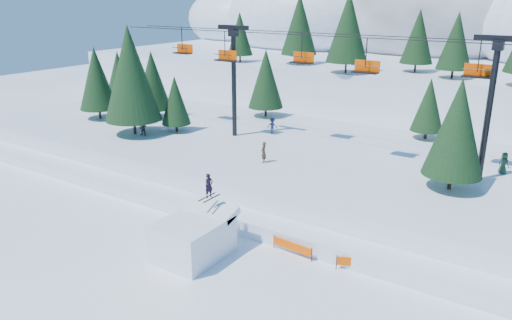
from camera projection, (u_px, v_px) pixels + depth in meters
The scene contains 10 objects.
ground at pixel (181, 265), 29.80m from camera, with size 160.00×160.00×0.00m, color white.
mid_shelf at pixel (318, 164), 43.65m from camera, with size 70.00×22.00×2.50m, color white.
berm at pixel (255, 210), 35.96m from camera, with size 70.00×6.00×1.10m, color white.
mountain_ridge at pixel (437, 30), 87.47m from camera, with size 119.00×61.09×26.46m.
jump_kicker at pixel (194, 236), 30.46m from camera, with size 3.53×4.82×4.94m.
chairlift at pixel (341, 73), 40.26m from camera, with size 46.00×3.21×10.28m.
conifer_stand at pixel (360, 101), 40.05m from camera, with size 61.96×18.06×10.33m.
distant_skiers at pixel (281, 138), 44.08m from camera, with size 31.40×8.75×1.73m.
banner_near at pixel (292, 247), 30.79m from camera, with size 2.85×0.28×0.90m.
banner_far at pixel (361, 263), 28.92m from camera, with size 2.64×1.15×0.90m.
Camera 1 is at (18.32, -19.45, 15.28)m, focal length 35.00 mm.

